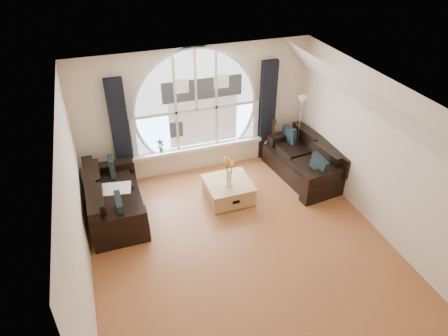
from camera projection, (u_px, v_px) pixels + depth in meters
ground at (241, 245)px, 7.12m from camera, size 5.00×5.50×0.01m
ceiling at (245, 102)px, 5.64m from camera, size 5.00×5.50×0.01m
wall_back at (196, 111)px, 8.56m from camera, size 5.00×0.01×2.70m
wall_front at (337, 326)px, 4.20m from camera, size 5.00×0.01×2.70m
wall_left at (76, 214)px, 5.71m from camera, size 0.01×5.50×2.70m
wall_right at (377, 155)px, 7.05m from camera, size 0.01×5.50×2.70m
attic_slope at (374, 104)px, 6.43m from camera, size 0.92×5.50×0.72m
arched_window at (196, 99)px, 8.39m from camera, size 2.60×0.06×2.15m
window_sill at (198, 147)px, 8.94m from camera, size 2.90×0.22×0.08m
window_frame at (196, 100)px, 8.37m from camera, size 2.76×0.08×2.15m
neighbor_house at (203, 104)px, 8.49m from camera, size 1.70×0.02×1.50m
curtain_left at (121, 133)px, 8.15m from camera, size 0.35×0.12×2.30m
curtain_right at (267, 111)px, 9.01m from camera, size 0.35×0.12×2.30m
sofa_left at (115, 198)px, 7.59m from camera, size 0.97×1.91×0.84m
sofa_right at (304, 160)px, 8.71m from camera, size 1.17×1.99×0.84m
coffee_chest at (228, 189)px, 8.13m from camera, size 0.90×0.90×0.44m
throw_blanket at (116, 193)px, 7.54m from camera, size 0.63×0.63×0.10m
vase_flowers at (229, 168)px, 7.74m from camera, size 0.24×0.24×0.70m
floor_lamp at (299, 130)px, 8.99m from camera, size 0.24×0.24×1.60m
guitar at (271, 138)px, 9.25m from camera, size 0.41×0.33×1.06m
potted_plant at (161, 146)px, 8.62m from camera, size 0.18×0.14×0.30m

